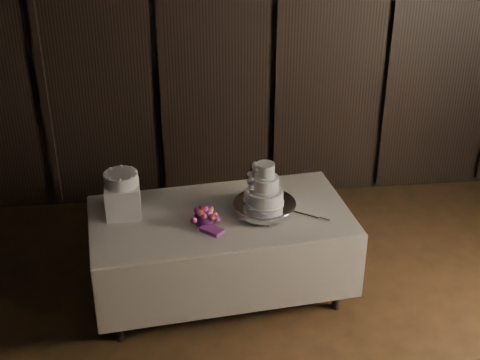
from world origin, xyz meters
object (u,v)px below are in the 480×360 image
cake_stand (265,208)px  bouquet (204,217)px  display_table (221,252)px  box_pedestal (123,200)px  small_cake (121,179)px  wedding_cake (262,189)px

cake_stand → bouquet: (-0.48, -0.11, 0.01)m
display_table → box_pedestal: size_ratio=8.04×
cake_stand → small_cake: bearing=174.1°
display_table → wedding_cake: wedding_cake is taller
bouquet → box_pedestal: bearing=160.0°
wedding_cake → display_table: bearing=170.2°
wedding_cake → box_pedestal: (-1.05, 0.13, -0.10)m
display_table → wedding_cake: bearing=-11.8°
display_table → box_pedestal: (-0.74, 0.09, 0.47)m
wedding_cake → small_cake: wedding_cake is taller
display_table → small_cake: (-0.74, 0.09, 0.64)m
display_table → small_cake: bearing=166.5°
bouquet → box_pedestal: (-0.60, 0.22, 0.07)m
cake_stand → bouquet: bearing=-167.5°
box_pedestal → display_table: bearing=-7.3°
display_table → wedding_cake: size_ratio=6.24×
bouquet → wedding_cake: bearing=11.5°
display_table → small_cake: 0.98m
box_pedestal → cake_stand: bearing=-5.9°
wedding_cake → bouquet: 0.49m
bouquet → small_cake: bearing=160.0°
cake_stand → box_pedestal: size_ratio=1.86×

